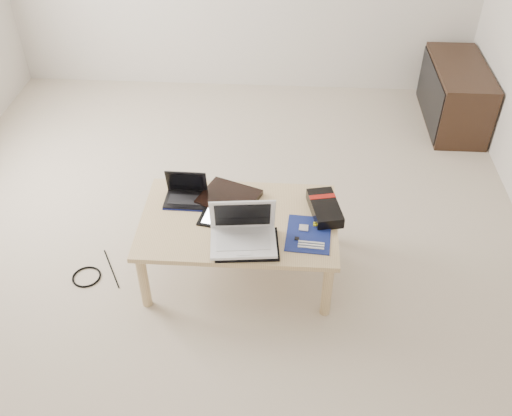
# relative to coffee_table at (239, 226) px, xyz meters

# --- Properties ---
(ground) EXTENTS (4.00, 4.00, 0.00)m
(ground) POSITION_rel_coffee_table_xyz_m (-0.18, 0.38, -0.35)
(ground) COLOR beige
(ground) RESTS_ON ground
(coffee_table) EXTENTS (1.10, 0.70, 0.40)m
(coffee_table) POSITION_rel_coffee_table_xyz_m (0.00, 0.00, 0.00)
(coffee_table) COLOR tan
(coffee_table) RESTS_ON ground
(media_cabinet) EXTENTS (0.41, 0.90, 0.50)m
(media_cabinet) POSITION_rel_coffee_table_xyz_m (1.59, 1.83, -0.10)
(media_cabinet) COLOR #332015
(media_cabinet) RESTS_ON ground
(book) EXTENTS (0.39, 0.36, 0.03)m
(book) POSITION_rel_coffee_table_xyz_m (-0.07, 0.17, 0.06)
(book) COLOR black
(book) RESTS_ON coffee_table
(netbook) EXTENTS (0.24, 0.18, 0.17)m
(netbook) POSITION_rel_coffee_table_xyz_m (-0.32, 0.16, 0.09)
(netbook) COLOR black
(netbook) RESTS_ON coffee_table
(tablet) EXTENTS (0.25, 0.21, 0.01)m
(tablet) POSITION_rel_coffee_table_xyz_m (-0.10, -0.00, 0.05)
(tablet) COLOR black
(tablet) RESTS_ON coffee_table
(remote) EXTENTS (0.06, 0.21, 0.02)m
(remote) POSITION_rel_coffee_table_xyz_m (0.12, -0.00, 0.06)
(remote) COLOR silver
(remote) RESTS_ON coffee_table
(neoprene_sleeve) EXTENTS (0.36, 0.28, 0.02)m
(neoprene_sleeve) POSITION_rel_coffee_table_xyz_m (0.06, -0.21, 0.06)
(neoprene_sleeve) COLOR black
(neoprene_sleeve) RESTS_ON coffee_table
(white_laptop) EXTENTS (0.37, 0.28, 0.24)m
(white_laptop) POSITION_rel_coffee_table_xyz_m (0.04, -0.19, 0.12)
(white_laptop) COLOR silver
(white_laptop) RESTS_ON neoprene_sleeve
(motherboard) EXTENTS (0.26, 0.31, 0.01)m
(motherboard) POSITION_rel_coffee_table_xyz_m (0.39, -0.10, 0.05)
(motherboard) COLOR #0D1955
(motherboard) RESTS_ON coffee_table
(gpu_box) EXTENTS (0.21, 0.32, 0.07)m
(gpu_box) POSITION_rel_coffee_table_xyz_m (0.48, 0.09, 0.08)
(gpu_box) COLOR black
(gpu_box) RESTS_ON coffee_table
(cable_coil) EXTENTS (0.13, 0.13, 0.01)m
(cable_coil) POSITION_rel_coffee_table_xyz_m (-0.07, -0.07, 0.05)
(cable_coil) COLOR black
(cable_coil) RESTS_ON coffee_table
(floor_cable_coil) EXTENTS (0.18, 0.18, 0.01)m
(floor_cable_coil) POSITION_rel_coffee_table_xyz_m (-0.90, -0.12, -0.35)
(floor_cable_coil) COLOR black
(floor_cable_coil) RESTS_ON ground
(floor_cable_trail) EXTENTS (0.18, 0.31, 0.01)m
(floor_cable_trail) POSITION_rel_coffee_table_xyz_m (-0.78, -0.04, -0.35)
(floor_cable_trail) COLOR black
(floor_cable_trail) RESTS_ON ground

